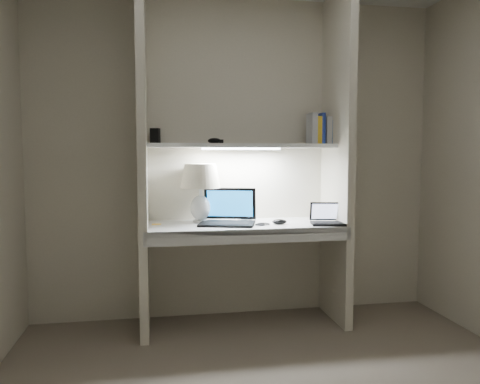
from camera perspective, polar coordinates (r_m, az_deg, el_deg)
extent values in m
cube|color=beige|center=(3.72, -0.34, 4.07)|extent=(3.20, 0.01, 2.50)
cube|color=beige|center=(3.39, -11.78, 3.92)|extent=(0.06, 0.55, 2.50)
cube|color=beige|center=(3.66, 11.78, 3.96)|extent=(0.06, 0.55, 2.50)
cube|color=white|center=(3.49, 0.44, -4.20)|extent=(1.40, 0.55, 0.04)
cube|color=silver|center=(3.25, 1.29, -5.41)|extent=(1.46, 0.03, 0.10)
cube|color=silver|center=(3.55, 0.16, 5.66)|extent=(1.40, 0.36, 0.03)
cube|color=white|center=(3.55, 0.16, 5.30)|extent=(0.60, 0.04, 0.02)
cylinder|color=white|center=(3.57, -4.82, -3.55)|extent=(0.11, 0.11, 0.02)
ellipsoid|color=white|center=(3.55, -4.83, -1.93)|extent=(0.15, 0.15, 0.19)
cylinder|color=white|center=(3.54, -4.85, -0.15)|extent=(0.02, 0.02, 0.08)
sphere|color=#FFD899|center=(3.54, -4.85, 1.16)|extent=(0.04, 0.04, 0.04)
cube|color=black|center=(3.43, -1.58, -3.88)|extent=(0.45, 0.37, 0.02)
cube|color=black|center=(3.43, -1.58, -3.73)|extent=(0.37, 0.28, 0.00)
cube|color=black|center=(3.58, -1.22, -1.42)|extent=(0.40, 0.18, 0.25)
cube|color=#1B87E6|center=(3.57, -1.23, -1.43)|extent=(0.35, 0.15, 0.20)
cube|color=black|center=(3.49, 10.70, -3.80)|extent=(0.27, 0.21, 0.02)
cube|color=black|center=(3.49, 10.70, -3.65)|extent=(0.23, 0.16, 0.00)
cube|color=black|center=(3.58, 10.45, -2.32)|extent=(0.25, 0.10, 0.14)
cube|color=#CED6FD|center=(3.58, 10.46, -2.33)|extent=(0.22, 0.08, 0.12)
cube|color=silver|center=(3.66, 0.83, -2.45)|extent=(0.10, 0.07, 0.13)
ellipsoid|color=black|center=(3.46, 4.83, -3.64)|extent=(0.11, 0.08, 0.04)
torus|color=black|center=(3.44, 2.86, -3.91)|extent=(0.10, 0.10, 0.01)
cube|color=gold|center=(3.51, -10.15, -3.89)|extent=(0.07, 0.07, 0.00)
cube|color=silver|center=(3.77, 11.46, 7.34)|extent=(0.03, 0.16, 0.21)
cube|color=#27579D|center=(3.76, 11.02, 7.56)|extent=(0.04, 0.16, 0.24)
cube|color=beige|center=(3.74, 10.46, 7.37)|extent=(0.04, 0.16, 0.21)
cube|color=#23389A|center=(3.73, 9.77, 7.60)|extent=(0.03, 0.16, 0.24)
cube|color=gold|center=(3.71, 9.32, 7.41)|extent=(0.03, 0.16, 0.21)
cube|color=#ABACB0|center=(3.70, 8.75, 7.63)|extent=(0.04, 0.16, 0.24)
cube|color=black|center=(3.59, -10.30, 6.73)|extent=(0.08, 0.07, 0.12)
ellipsoid|color=black|center=(3.55, -3.15, 6.26)|extent=(0.12, 0.10, 0.04)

